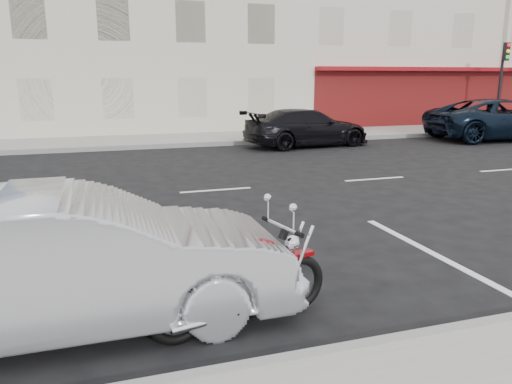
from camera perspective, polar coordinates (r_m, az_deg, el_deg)
ground at (r=11.69m, az=4.96°, el=0.88°), size 120.00×120.00×0.00m
sidewalk_far at (r=19.38m, az=-19.43°, el=5.27°), size 80.00×3.40×0.15m
curb_far at (r=17.69m, az=-19.54°, el=4.60°), size 80.00×0.12×0.16m
bldg_cream at (r=27.13m, az=-13.35°, el=19.71°), size 12.00×12.00×11.50m
bldg_corner at (r=31.19m, az=12.74°, el=19.76°), size 14.00×12.00×12.50m
traffic_light at (r=26.04m, az=26.33°, el=11.98°), size 0.26×0.30×3.80m
fire_hydrant at (r=25.23m, az=23.13°, el=7.66°), size 0.20×0.20×0.72m
motorcycle at (r=5.37m, az=5.10°, el=-8.93°), size 1.97×0.76×1.00m
sedan_silver at (r=5.21m, az=-19.68°, el=-7.42°), size 4.28×1.50×1.41m
suv_far at (r=22.12m, az=26.21°, el=7.45°), size 6.03×3.28×1.60m
car_far at (r=18.08m, az=5.84°, el=7.33°), size 4.79×2.37×1.34m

